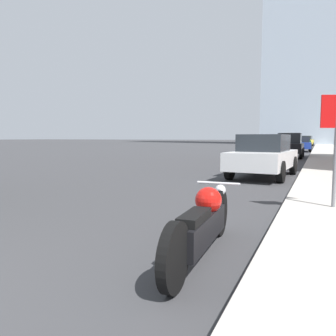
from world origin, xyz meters
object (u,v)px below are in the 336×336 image
at_px(motorcycle, 203,223).
at_px(parked_car_black, 290,145).
at_px(parked_car_blue, 301,144).
at_px(parked_car_green, 304,142).
at_px(parked_car_yellow, 307,141).
at_px(parked_car_white, 264,155).

bearing_deg(motorcycle, parked_car_black, 88.30).
relative_size(motorcycle, parked_car_blue, 0.62).
relative_size(parked_car_black, parked_car_blue, 0.94).
bearing_deg(parked_car_green, parked_car_yellow, 88.91).
bearing_deg(parked_car_black, parked_car_blue, 88.80).
bearing_deg(motorcycle, parked_car_yellow, 87.19).
xyz_separation_m(motorcycle, parked_car_white, (-0.57, 8.58, 0.39)).
bearing_deg(parked_car_blue, parked_car_black, -94.14).
bearing_deg(parked_car_black, motorcycle, -88.34).
bearing_deg(parked_car_yellow, parked_car_green, -83.85).
xyz_separation_m(motorcycle, parked_car_black, (-0.64, 21.12, 0.47)).
bearing_deg(parked_car_black, parked_car_green, 89.75).
distance_m(parked_car_black, parked_car_green, 23.49).
bearing_deg(parked_car_blue, motorcycle, -92.28).
xyz_separation_m(parked_car_blue, parked_car_green, (-0.15, 12.09, 0.05)).
bearing_deg(parked_car_yellow, parked_car_black, -84.10).
xyz_separation_m(parked_car_white, parked_car_green, (0.01, 36.03, 0.03)).
xyz_separation_m(parked_car_blue, parked_car_yellow, (-0.18, 22.88, 0.08)).
xyz_separation_m(motorcycle, parked_car_green, (-0.56, 44.61, 0.42)).
relative_size(parked_car_white, parked_car_green, 1.16).
bearing_deg(parked_car_white, parked_car_blue, 93.55).
height_order(parked_car_green, parked_car_yellow, parked_car_yellow).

